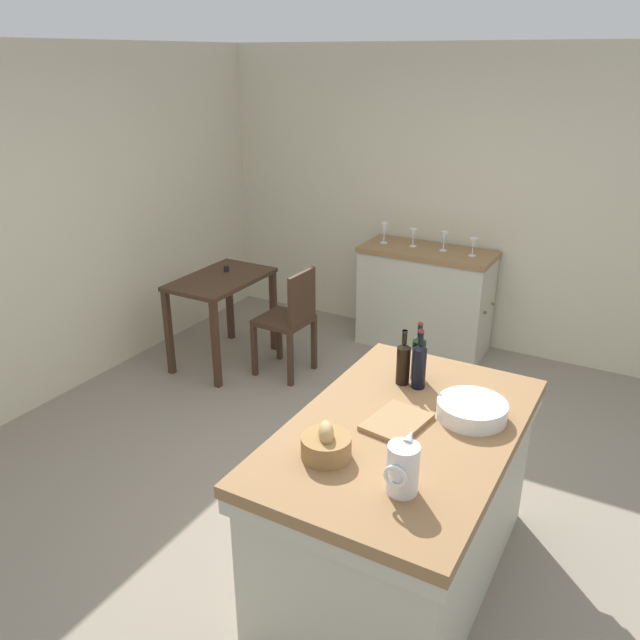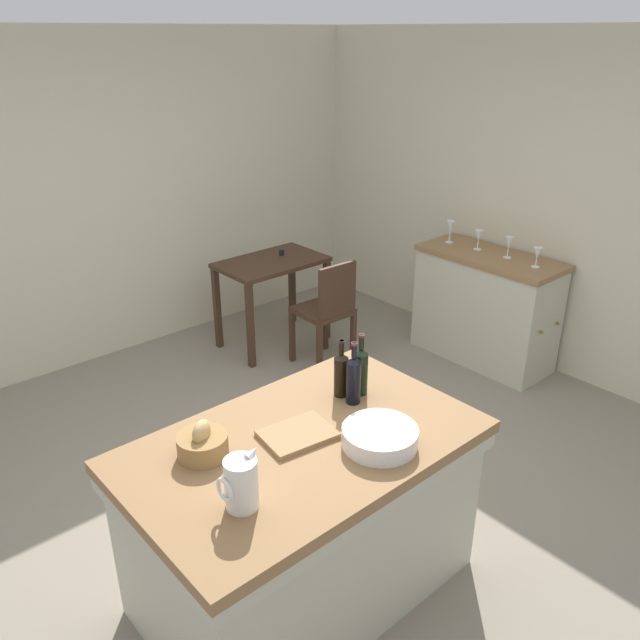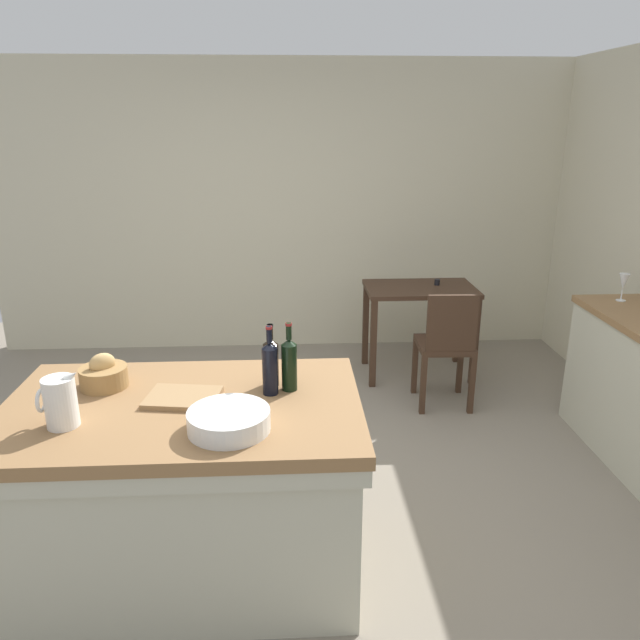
# 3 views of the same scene
# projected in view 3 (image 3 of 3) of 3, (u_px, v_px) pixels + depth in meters

# --- Properties ---
(ground_plane) EXTENTS (6.76, 6.76, 0.00)m
(ground_plane) POSITION_uv_depth(u_px,v_px,m) (288.00, 500.00, 3.47)
(ground_plane) COLOR gray
(wall_back) EXTENTS (5.32, 0.12, 2.60)m
(wall_back) POSITION_uv_depth(u_px,v_px,m) (284.00, 210.00, 5.52)
(wall_back) COLOR beige
(wall_back) RESTS_ON ground
(island_table) EXTENTS (1.59, 0.99, 0.89)m
(island_table) POSITION_uv_depth(u_px,v_px,m) (188.00, 483.00, 2.80)
(island_table) COLOR olive
(island_table) RESTS_ON ground
(writing_desk) EXTENTS (0.90, 0.56, 0.82)m
(writing_desk) POSITION_uv_depth(u_px,v_px,m) (420.00, 302.00, 5.01)
(writing_desk) COLOR #3D281C
(writing_desk) RESTS_ON ground
(wooden_chair) EXTENTS (0.41, 0.41, 0.92)m
(wooden_chair) POSITION_uv_depth(u_px,v_px,m) (446.00, 344.00, 4.46)
(wooden_chair) COLOR #3D281C
(wooden_chair) RESTS_ON ground
(pitcher) EXTENTS (0.17, 0.13, 0.25)m
(pitcher) POSITION_uv_depth(u_px,v_px,m) (60.00, 402.00, 2.44)
(pitcher) COLOR white
(pitcher) RESTS_ON island_table
(wash_bowl) EXTENTS (0.34, 0.34, 0.09)m
(wash_bowl) POSITION_uv_depth(u_px,v_px,m) (229.00, 420.00, 2.43)
(wash_bowl) COLOR white
(wash_bowl) RESTS_ON island_table
(bread_basket) EXTENTS (0.22, 0.22, 0.17)m
(bread_basket) POSITION_uv_depth(u_px,v_px,m) (104.00, 375.00, 2.82)
(bread_basket) COLOR olive
(bread_basket) RESTS_ON island_table
(cutting_board) EXTENTS (0.35, 0.28, 0.02)m
(cutting_board) POSITION_uv_depth(u_px,v_px,m) (183.00, 398.00, 2.70)
(cutting_board) COLOR #99754C
(cutting_board) RESTS_ON island_table
(wine_bottle_dark) EXTENTS (0.07, 0.07, 0.33)m
(wine_bottle_dark) POSITION_uv_depth(u_px,v_px,m) (289.00, 363.00, 2.77)
(wine_bottle_dark) COLOR black
(wine_bottle_dark) RESTS_ON island_table
(wine_bottle_amber) EXTENTS (0.07, 0.07, 0.31)m
(wine_bottle_amber) POSITION_uv_depth(u_px,v_px,m) (271.00, 361.00, 2.82)
(wine_bottle_amber) COLOR black
(wine_bottle_amber) RESTS_ON island_table
(wine_bottle_green) EXTENTS (0.07, 0.07, 0.33)m
(wine_bottle_green) POSITION_uv_depth(u_px,v_px,m) (270.00, 367.00, 2.73)
(wine_bottle_green) COLOR black
(wine_bottle_green) RESTS_ON island_table
(wine_glass_right) EXTENTS (0.07, 0.07, 0.19)m
(wine_glass_right) POSITION_uv_depth(u_px,v_px,m) (624.00, 282.00, 4.02)
(wine_glass_right) COLOR white
(wine_glass_right) RESTS_ON side_cabinet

